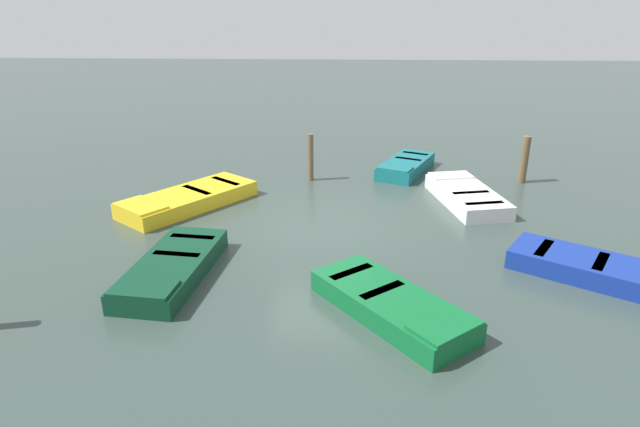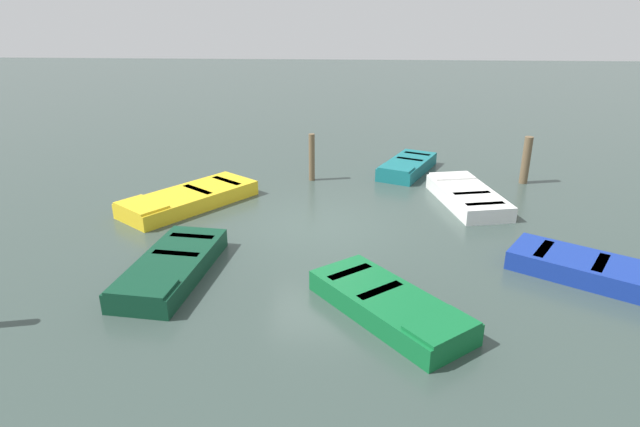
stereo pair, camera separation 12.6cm
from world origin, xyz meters
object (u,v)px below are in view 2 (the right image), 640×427
at_px(rowboat_yellow, 189,198).
at_px(rowboat_blue, 618,275).
at_px(rowboat_teal, 407,166).
at_px(mooring_piling_mid_right, 526,160).
at_px(rowboat_dark_green, 171,267).
at_px(mooring_piling_far_left, 312,157).
at_px(rowboat_green, 390,305).
at_px(rowboat_white, 467,196).

bearing_deg(rowboat_yellow, rowboat_blue, 106.01).
bearing_deg(rowboat_teal, rowboat_yellow, -36.72).
bearing_deg(mooring_piling_mid_right, rowboat_blue, 89.82).
bearing_deg(rowboat_dark_green, mooring_piling_far_left, 165.94).
bearing_deg(rowboat_yellow, rowboat_green, 82.12).
relative_size(rowboat_yellow, mooring_piling_mid_right, 2.65).
relative_size(rowboat_dark_green, rowboat_blue, 0.83).
bearing_deg(rowboat_yellow, mooring_piling_far_left, 165.62).
xyz_separation_m(rowboat_teal, mooring_piling_far_left, (3.03, 0.96, 0.52)).
distance_m(rowboat_green, rowboat_teal, 8.75).
xyz_separation_m(rowboat_white, rowboat_dark_green, (6.82, 4.66, -0.00)).
bearing_deg(mooring_piling_far_left, rowboat_white, 157.48).
height_order(rowboat_blue, mooring_piling_far_left, mooring_piling_far_left).
relative_size(rowboat_yellow, rowboat_blue, 0.95).
xyz_separation_m(rowboat_dark_green, mooring_piling_far_left, (-2.40, -6.49, 0.52)).
height_order(rowboat_green, rowboat_white, same).
bearing_deg(rowboat_yellow, rowboat_teal, 156.70).
distance_m(rowboat_white, rowboat_dark_green, 8.26).
bearing_deg(rowboat_yellow, rowboat_dark_green, 48.94).
height_order(rowboat_yellow, mooring_piling_far_left, mooring_piling_far_left).
xyz_separation_m(mooring_piling_far_left, mooring_piling_mid_right, (-6.51, -0.09, -0.01)).
bearing_deg(rowboat_blue, rowboat_dark_green, -146.41).
distance_m(rowboat_white, rowboat_yellow, 7.64).
distance_m(rowboat_dark_green, mooring_piling_far_left, 6.94).
height_order(mooring_piling_far_left, mooring_piling_mid_right, mooring_piling_far_left).
bearing_deg(rowboat_green, mooring_piling_mid_right, 110.75).
relative_size(rowboat_green, rowboat_dark_green, 0.97).
distance_m(rowboat_green, rowboat_yellow, 7.33).
distance_m(rowboat_yellow, mooring_piling_mid_right, 10.04).
relative_size(rowboat_blue, mooring_piling_far_left, 2.75).
bearing_deg(mooring_piling_far_left, rowboat_yellow, 37.82).
relative_size(rowboat_blue, rowboat_teal, 1.35).
bearing_deg(rowboat_white, rowboat_blue, -167.40).
xyz_separation_m(rowboat_dark_green, rowboat_blue, (-8.88, -0.15, -0.00)).
height_order(rowboat_yellow, rowboat_teal, same).
bearing_deg(rowboat_teal, rowboat_white, 50.85).
bearing_deg(rowboat_green, rowboat_yellow, -174.60).
bearing_deg(mooring_piling_mid_right, mooring_piling_far_left, 0.77).
bearing_deg(rowboat_blue, rowboat_yellow, -169.19).
height_order(rowboat_green, mooring_piling_mid_right, mooring_piling_mid_right).
distance_m(rowboat_dark_green, rowboat_teal, 9.22).
height_order(rowboat_dark_green, rowboat_teal, same).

